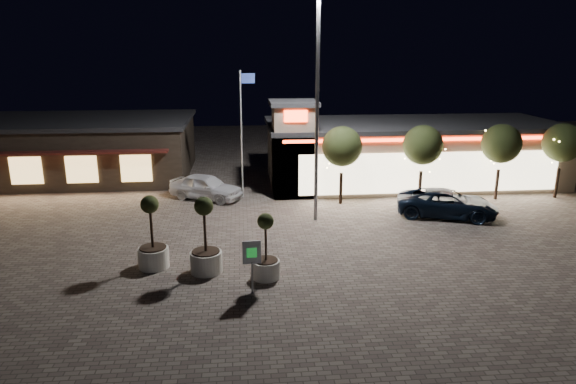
{
  "coord_description": "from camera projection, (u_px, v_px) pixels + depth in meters",
  "views": [
    {
      "loc": [
        -2.07,
        -18.94,
        9.23
      ],
      "look_at": [
        0.27,
        6.0,
        2.22
      ],
      "focal_mm": 32.0,
      "sensor_mm": 36.0,
      "label": 1
    }
  ],
  "objects": [
    {
      "name": "ground",
      "position": [
        295.0,
        284.0,
        20.84
      ],
      "size": [
        90.0,
        90.0,
        0.0
      ],
      "primitive_type": "plane",
      "color": "#6E6259",
      "rests_on": "ground"
    },
    {
      "name": "retail_building",
      "position": [
        405.0,
        152.0,
        36.26
      ],
      "size": [
        20.4,
        8.4,
        6.1
      ],
      "color": "gray",
      "rests_on": "ground"
    },
    {
      "name": "restaurant_building",
      "position": [
        80.0,
        147.0,
        38.15
      ],
      "size": [
        16.4,
        11.0,
        4.3
      ],
      "color": "#382D23",
      "rests_on": "ground"
    },
    {
      "name": "floodlight_pole",
      "position": [
        317.0,
        93.0,
        26.8
      ],
      "size": [
        0.6,
        0.4,
        12.38
      ],
      "color": "gray",
      "rests_on": "ground"
    },
    {
      "name": "flagpole",
      "position": [
        243.0,
        124.0,
        31.85
      ],
      "size": [
        0.95,
        0.1,
        8.0
      ],
      "color": "white",
      "rests_on": "ground"
    },
    {
      "name": "string_tree_a",
      "position": [
        342.0,
        147.0,
        30.78
      ],
      "size": [
        2.42,
        2.42,
        4.79
      ],
      "color": "#332319",
      "rests_on": "ground"
    },
    {
      "name": "string_tree_b",
      "position": [
        423.0,
        145.0,
        31.23
      ],
      "size": [
        2.42,
        2.42,
        4.79
      ],
      "color": "#332319",
      "rests_on": "ground"
    },
    {
      "name": "string_tree_c",
      "position": [
        501.0,
        144.0,
        31.68
      ],
      "size": [
        2.42,
        2.42,
        4.79
      ],
      "color": "#332319",
      "rests_on": "ground"
    },
    {
      "name": "string_tree_d",
      "position": [
        563.0,
        143.0,
        32.04
      ],
      "size": [
        2.42,
        2.42,
        4.79
      ],
      "color": "#332319",
      "rests_on": "ground"
    },
    {
      "name": "pickup_truck",
      "position": [
        447.0,
        203.0,
        29.1
      ],
      "size": [
        6.09,
        4.25,
        1.54
      ],
      "primitive_type": "imported",
      "rotation": [
        0.0,
        0.0,
        1.24
      ],
      "color": "black",
      "rests_on": "ground"
    },
    {
      "name": "white_sedan",
      "position": [
        206.0,
        187.0,
        32.46
      ],
      "size": [
        5.05,
        3.94,
        1.61
      ],
      "primitive_type": "imported",
      "rotation": [
        0.0,
        0.0,
        1.07
      ],
      "color": "white",
      "rests_on": "ground"
    },
    {
      "name": "planter_left",
      "position": [
        153.0,
        245.0,
        22.23
      ],
      "size": [
        1.33,
        1.33,
        3.26
      ],
      "color": "white",
      "rests_on": "ground"
    },
    {
      "name": "planter_mid",
      "position": [
        206.0,
        249.0,
        21.73
      ],
      "size": [
        1.36,
        1.36,
        3.35
      ],
      "color": "white",
      "rests_on": "ground"
    },
    {
      "name": "planter_right",
      "position": [
        266.0,
        258.0,
        21.21
      ],
      "size": [
        1.15,
        1.15,
        2.83
      ],
      "color": "white",
      "rests_on": "ground"
    },
    {
      "name": "valet_sign",
      "position": [
        252.0,
        257.0,
        19.69
      ],
      "size": [
        0.72,
        0.12,
        2.17
      ],
      "color": "gray",
      "rests_on": "ground"
    }
  ]
}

